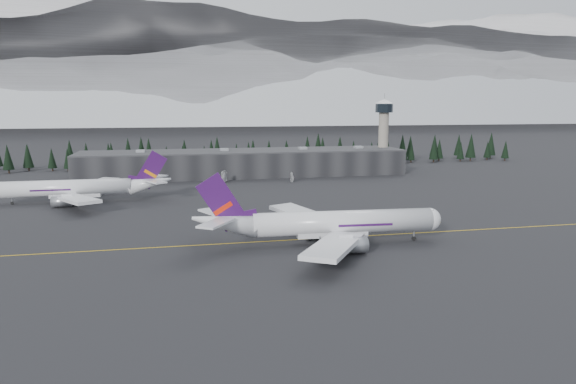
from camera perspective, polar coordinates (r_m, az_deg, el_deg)
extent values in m
plane|color=black|center=(138.03, 1.74, -5.06)|extent=(1400.00, 1400.00, 0.00)
cube|color=gold|center=(136.15, 1.94, -5.26)|extent=(400.00, 0.40, 0.02)
cube|color=black|center=(258.26, -4.86, 3.18)|extent=(160.00, 30.00, 12.00)
cube|color=#333335|center=(257.63, -4.88, 4.58)|extent=(160.00, 30.00, 0.60)
cylinder|color=gray|center=(279.56, 10.54, 5.61)|extent=(5.20, 5.20, 32.00)
cylinder|color=black|center=(278.92, 10.65, 9.14)|extent=(9.20, 9.20, 4.50)
cone|color=silver|center=(278.91, 10.67, 9.85)|extent=(10.00, 10.00, 2.00)
cube|color=black|center=(294.66, -5.77, 4.27)|extent=(360.00, 20.00, 15.00)
cylinder|color=silver|center=(131.71, 6.16, -3.36)|extent=(46.42, 8.91, 6.02)
sphere|color=silver|center=(139.22, 15.41, -2.94)|extent=(6.02, 6.02, 6.02)
cone|color=silver|center=(127.42, -7.07, -3.41)|extent=(17.19, 7.07, 8.71)
cube|color=silver|center=(145.56, 2.32, -2.70)|extent=(18.91, 28.91, 2.57)
cylinder|color=#9C9FA4|center=(141.93, 5.13, -3.76)|extent=(6.75, 4.21, 3.81)
cube|color=silver|center=(116.06, 5.19, -5.95)|extent=(21.56, 28.14, 2.57)
cylinder|color=#9C9FA4|center=(123.14, 7.31, -5.90)|extent=(6.75, 4.21, 3.81)
cube|color=#36104C|center=(126.36, -7.34, -1.15)|extent=(12.71, 1.30, 14.94)
cube|color=red|center=(126.65, -7.24, -1.82)|extent=(4.92, 0.87, 3.68)
cube|color=silver|center=(132.97, -8.01, -2.25)|extent=(8.95, 11.89, 0.50)
cube|color=silver|center=(121.22, -7.96, -3.42)|extent=(9.87, 11.69, 0.50)
cylinder|color=black|center=(138.59, 13.81, -4.64)|extent=(0.50, 0.50, 3.01)
cylinder|color=black|center=(135.40, 2.77, -4.70)|extent=(0.50, 0.50, 3.01)
cylinder|color=black|center=(126.85, 3.56, -5.70)|extent=(0.50, 0.50, 3.01)
cylinder|color=silver|center=(202.00, -23.38, 0.42)|extent=(44.88, 5.91, 5.85)
cone|color=silver|center=(198.08, -15.08, 0.97)|extent=(16.40, 5.87, 8.47)
cube|color=silver|center=(186.47, -22.48, -0.72)|extent=(19.70, 27.81, 2.50)
cylinder|color=#919499|center=(193.09, -23.87, -0.98)|extent=(6.35, 3.71, 3.71)
cube|color=silver|center=(215.88, -21.05, 0.70)|extent=(19.75, 27.79, 2.50)
cylinder|color=#919499|center=(211.94, -22.81, -0.02)|extent=(6.35, 3.71, 3.71)
cube|color=#330F47|center=(197.39, -15.00, 2.40)|extent=(12.36, 0.50, 14.53)
cube|color=orange|center=(197.58, -15.04, 1.98)|extent=(4.76, 0.55, 3.58)
cube|color=silver|center=(192.00, -14.60, 1.14)|extent=(9.16, 11.49, 0.49)
cube|color=silver|center=(203.58, -14.46, 1.62)|extent=(9.18, 11.49, 0.49)
cylinder|color=black|center=(207.11, -28.33, -0.83)|extent=(0.49, 0.49, 2.93)
cylinder|color=black|center=(197.09, -21.60, -0.83)|extent=(0.49, 0.49, 2.93)
cylinder|color=black|center=(205.62, -21.21, -0.39)|extent=(0.49, 0.49, 2.93)
imported|color=silver|center=(236.28, -7.14, 1.26)|extent=(4.86, 6.06, 1.53)
imported|color=silver|center=(234.95, 0.48, 1.29)|extent=(4.65, 1.98, 1.57)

